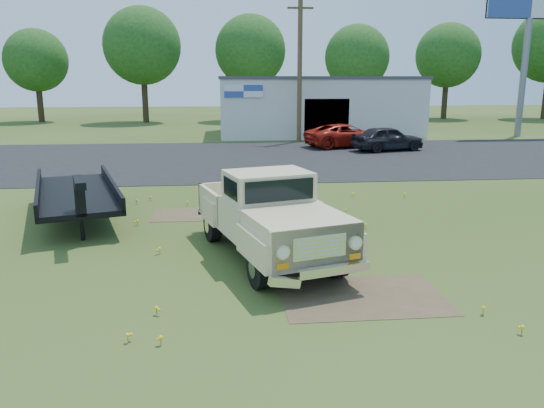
{
  "coord_description": "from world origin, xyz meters",
  "views": [
    {
      "loc": [
        -1.06,
        -11.94,
        3.91
      ],
      "look_at": [
        0.2,
        1.0,
        0.86
      ],
      "focal_mm": 35.0,
      "sensor_mm": 36.0,
      "label": 1
    }
  ],
  "objects_px": {
    "flatbed_trailer": "(76,189)",
    "red_pickup": "(346,136)",
    "vintage_pickup_truck": "(268,215)",
    "billboard": "(530,10)",
    "dark_sedan": "(388,139)"
  },
  "relations": [
    {
      "from": "flatbed_trailer",
      "to": "red_pickup",
      "type": "bearing_deg",
      "value": 36.53
    },
    {
      "from": "flatbed_trailer",
      "to": "vintage_pickup_truck",
      "type": "bearing_deg",
      "value": -54.36
    },
    {
      "from": "billboard",
      "to": "dark_sedan",
      "type": "relative_size",
      "value": 2.72
    },
    {
      "from": "red_pickup",
      "to": "billboard",
      "type": "bearing_deg",
      "value": -84.96
    },
    {
      "from": "billboard",
      "to": "red_pickup",
      "type": "relative_size",
      "value": 2.27
    },
    {
      "from": "billboard",
      "to": "vintage_pickup_truck",
      "type": "height_order",
      "value": "billboard"
    },
    {
      "from": "red_pickup",
      "to": "dark_sedan",
      "type": "distance_m",
      "value": 2.74
    },
    {
      "from": "flatbed_trailer",
      "to": "dark_sedan",
      "type": "relative_size",
      "value": 1.53
    },
    {
      "from": "vintage_pickup_truck",
      "to": "dark_sedan",
      "type": "height_order",
      "value": "vintage_pickup_truck"
    },
    {
      "from": "vintage_pickup_truck",
      "to": "dark_sedan",
      "type": "bearing_deg",
      "value": 48.54
    },
    {
      "from": "billboard",
      "to": "red_pickup",
      "type": "xyz_separation_m",
      "value": [
        -13.62,
        -5.01,
        -7.86
      ]
    },
    {
      "from": "billboard",
      "to": "vintage_pickup_truck",
      "type": "distance_m",
      "value": 32.61
    },
    {
      "from": "billboard",
      "to": "vintage_pickup_truck",
      "type": "relative_size",
      "value": 2.03
    },
    {
      "from": "flatbed_trailer",
      "to": "red_pickup",
      "type": "height_order",
      "value": "flatbed_trailer"
    },
    {
      "from": "dark_sedan",
      "to": "red_pickup",
      "type": "bearing_deg",
      "value": 30.19
    }
  ]
}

